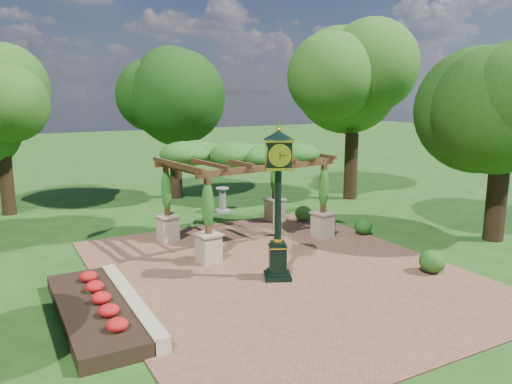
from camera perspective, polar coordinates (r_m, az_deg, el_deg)
ground at (r=14.33m, az=4.87°, el=-10.40°), size 120.00×120.00×0.00m
brick_plaza at (r=15.11m, az=2.76°, el=-9.12°), size 10.00×12.00×0.04m
border_wall at (r=12.95m, az=-14.09°, el=-12.20°), size 0.35×5.00×0.40m
flower_bed at (r=12.79m, az=-18.09°, el=-12.83°), size 1.50×5.00×0.36m
pedestal_clock at (r=13.89m, az=2.55°, el=0.08°), size 1.13×1.13×4.32m
pergola at (r=17.78m, az=-1.16°, el=3.63°), size 6.02×4.19×3.55m
sundial at (r=22.43m, az=-3.84°, el=-1.08°), size 0.71×0.71×1.12m
shrub_front at (r=15.78m, az=19.49°, el=-7.48°), size 0.97×0.97×0.69m
shrub_mid at (r=19.23m, az=12.16°, el=-3.87°), size 0.83×0.83×0.60m
shrub_back at (r=20.82m, az=5.44°, el=-2.45°), size 0.91×0.91×0.64m
tree_north at (r=25.35m, az=-9.35°, el=9.79°), size 4.13×4.13×6.82m
tree_east_far at (r=25.29m, az=11.15°, el=12.47°), size 4.96×4.96×8.57m
tree_east_near at (r=19.58m, az=26.83°, el=11.12°), size 4.51×4.51×8.21m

